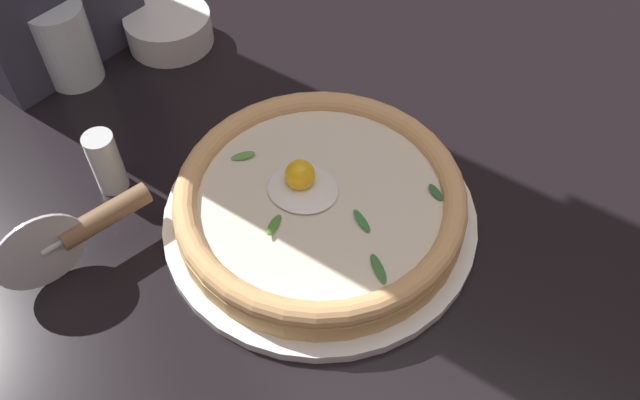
{
  "coord_description": "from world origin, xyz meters",
  "views": [
    {
      "loc": [
        0.14,
        -0.35,
        0.53
      ],
      "look_at": [
        -0.02,
        0.01,
        0.03
      ],
      "focal_mm": 35.86,
      "sensor_mm": 36.0,
      "label": 1
    }
  ],
  "objects_px": {
    "pizza": "(320,199)",
    "pizza_cutter": "(83,229)",
    "side_bowl": "(169,29)",
    "pepper_shaker": "(106,162)",
    "drinking_glass": "(67,49)"
  },
  "relations": [
    {
      "from": "pizza",
      "to": "pizza_cutter",
      "type": "distance_m",
      "value": 0.23
    },
    {
      "from": "pizza",
      "to": "side_bowl",
      "type": "distance_m",
      "value": 0.36
    },
    {
      "from": "pizza",
      "to": "pizza_cutter",
      "type": "xyz_separation_m",
      "value": [
        -0.19,
        -0.13,
        0.01
      ]
    },
    {
      "from": "pepper_shaker",
      "to": "side_bowl",
      "type": "bearing_deg",
      "value": 107.86
    },
    {
      "from": "pizza",
      "to": "side_bowl",
      "type": "xyz_separation_m",
      "value": [
        -0.3,
        0.19,
        -0.01
      ]
    },
    {
      "from": "drinking_glass",
      "to": "pepper_shaker",
      "type": "distance_m",
      "value": 0.2
    },
    {
      "from": "pizza",
      "to": "pepper_shaker",
      "type": "xyz_separation_m",
      "value": [
        -0.22,
        -0.05,
        0.0
      ]
    },
    {
      "from": "pizza",
      "to": "pizza_cutter",
      "type": "relative_size",
      "value": 2.0
    },
    {
      "from": "pizza_cutter",
      "to": "side_bowl",
      "type": "bearing_deg",
      "value": 109.35
    },
    {
      "from": "pizza_cutter",
      "to": "drinking_glass",
      "type": "height_order",
      "value": "drinking_glass"
    },
    {
      "from": "pizza",
      "to": "drinking_glass",
      "type": "xyz_separation_m",
      "value": [
        -0.37,
        0.08,
        0.01
      ]
    },
    {
      "from": "pizza_cutter",
      "to": "drinking_glass",
      "type": "distance_m",
      "value": 0.28
    },
    {
      "from": "side_bowl",
      "to": "pepper_shaker",
      "type": "distance_m",
      "value": 0.25
    },
    {
      "from": "side_bowl",
      "to": "pepper_shaker",
      "type": "height_order",
      "value": "pepper_shaker"
    },
    {
      "from": "drinking_glass",
      "to": "pepper_shaker",
      "type": "bearing_deg",
      "value": -41.33
    }
  ]
}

